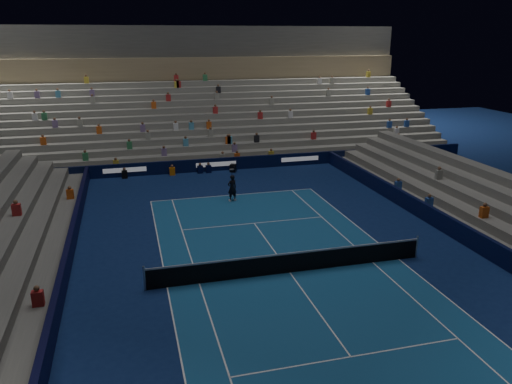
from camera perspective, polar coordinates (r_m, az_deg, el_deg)
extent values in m
plane|color=#0C1C4B|center=(22.80, 3.89, -9.20)|extent=(90.00, 90.00, 0.00)
cube|color=navy|center=(22.79, 3.89, -9.19)|extent=(10.97, 23.77, 0.01)
cube|color=black|center=(39.56, -4.62, 3.17)|extent=(44.00, 0.25, 1.00)
cube|color=black|center=(27.07, 23.86, -5.15)|extent=(0.25, 37.00, 1.00)
cube|color=black|center=(21.79, -21.49, -10.33)|extent=(0.25, 37.00, 1.00)
cube|color=slate|center=(40.58, -4.87, 3.16)|extent=(44.00, 1.00, 0.50)
cube|color=slate|center=(41.47, -5.12, 3.83)|extent=(44.00, 1.00, 1.00)
cube|color=slate|center=(42.38, -5.36, 4.46)|extent=(44.00, 1.00, 1.50)
cube|color=slate|center=(43.29, -5.59, 5.07)|extent=(44.00, 1.00, 2.00)
cube|color=slate|center=(44.20, -5.81, 5.65)|extent=(44.00, 1.00, 2.50)
cube|color=slate|center=(45.12, -6.03, 6.21)|extent=(44.00, 1.00, 3.00)
cube|color=slate|center=(46.04, -6.23, 6.74)|extent=(44.00, 1.00, 3.50)
cube|color=slate|center=(46.97, -6.43, 7.26)|extent=(44.00, 1.00, 4.00)
cube|color=slate|center=(47.90, -6.62, 7.75)|extent=(44.00, 1.00, 4.50)
cube|color=slate|center=(48.84, -6.81, 8.23)|extent=(44.00, 1.00, 5.00)
cube|color=slate|center=(49.78, -6.98, 8.69)|extent=(44.00, 1.00, 5.50)
cube|color=slate|center=(50.73, -7.15, 9.13)|extent=(44.00, 1.00, 6.00)
cube|color=#897655|center=(51.40, -7.50, 13.82)|extent=(44.00, 0.60, 2.20)
cube|color=#444441|center=(52.69, -7.83, 16.73)|extent=(44.00, 2.40, 3.00)
cube|color=slate|center=(27.65, 25.11, -5.41)|extent=(1.00, 37.00, 0.50)
cube|color=slate|center=(28.19, 26.75, -4.66)|extent=(1.00, 37.00, 1.00)
cube|color=#5F5F5B|center=(22.03, -23.52, -11.01)|extent=(1.00, 37.00, 0.50)
cube|color=#5F5F5B|center=(22.11, -26.19, -10.54)|extent=(1.00, 37.00, 1.00)
cylinder|color=#B2B2B7|center=(21.55, -12.67, -9.64)|extent=(0.10, 0.10, 1.10)
cylinder|color=#B2B2B7|center=(25.20, 17.94, -6.00)|extent=(0.10, 0.10, 1.10)
cube|color=black|center=(22.60, 3.92, -8.18)|extent=(12.80, 0.03, 0.90)
cube|color=white|center=(22.39, 3.94, -7.05)|extent=(12.80, 0.04, 0.08)
imported|color=black|center=(32.03, -2.75, 0.47)|extent=(0.73, 0.58, 1.74)
cube|color=black|center=(39.19, -2.65, 2.77)|extent=(0.62, 0.68, 0.59)
cylinder|color=black|center=(38.72, -2.51, 2.86)|extent=(0.29, 0.38, 0.16)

